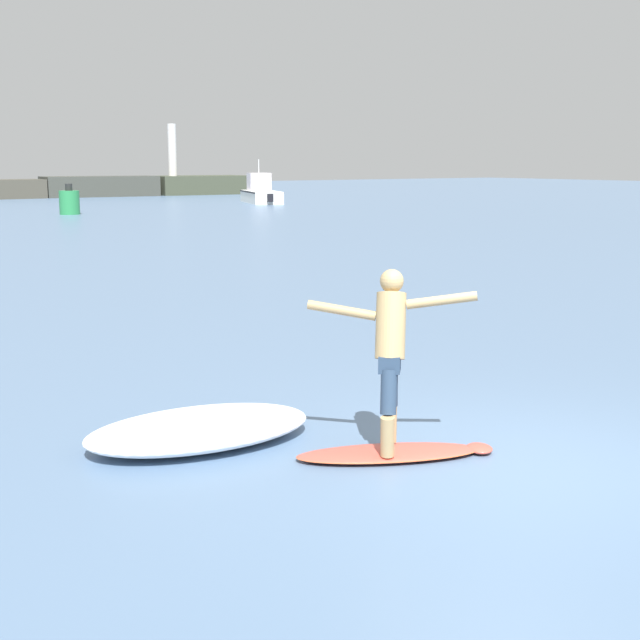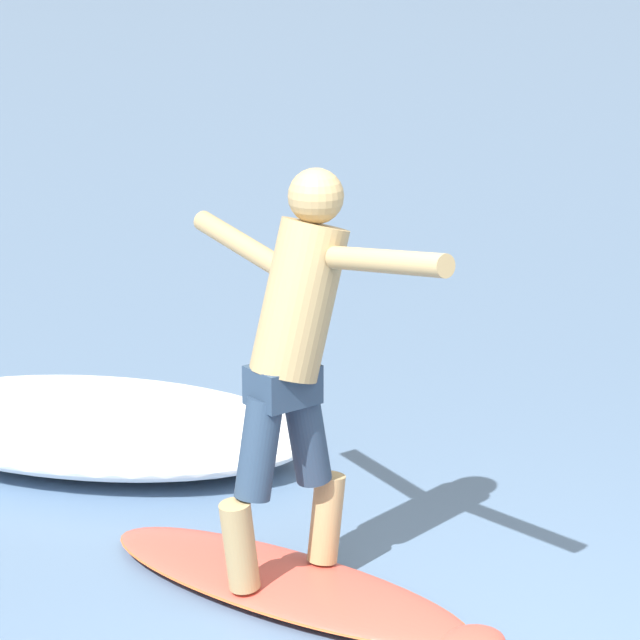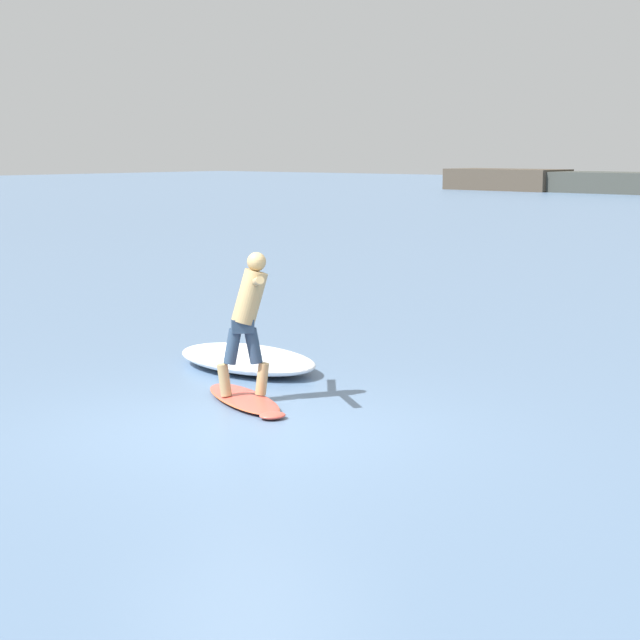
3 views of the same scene
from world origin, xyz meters
name	(u,v)px [view 3 (image 3 of 3)]	position (x,y,z in m)	size (l,w,h in m)	color
ground_plane	(248,429)	(0.00, 0.00, 0.00)	(200.00, 200.00, 0.00)	slate
surfboard	(245,399)	(-0.86, 0.85, 0.04)	(1.91, 1.27, 0.22)	#DC5040
surfer	(248,312)	(-0.84, 0.92, 1.08)	(1.24, 1.14, 1.70)	tan
wave_foam_at_tail	(247,359)	(-2.17, 2.28, 0.15)	(2.43, 1.50, 0.29)	white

